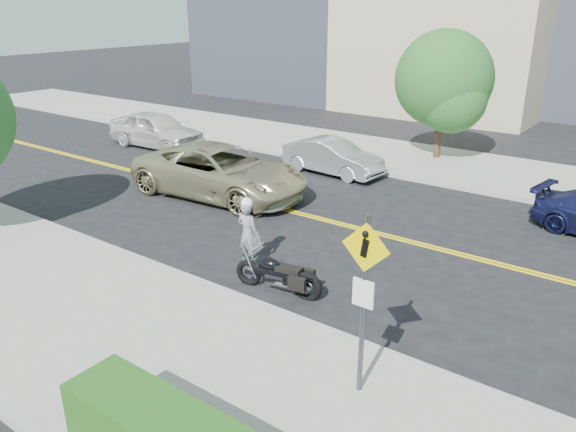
% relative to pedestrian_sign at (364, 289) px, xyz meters
% --- Properties ---
extents(ground_plane, '(120.00, 120.00, 0.00)m').
position_rel_pedestrian_sign_xyz_m(ground_plane, '(-4.20, 6.31, -1.96)').
color(ground_plane, black).
rests_on(ground_plane, ground).
extents(sidewalk_near, '(60.00, 5.00, 0.15)m').
position_rel_pedestrian_sign_xyz_m(sidewalk_near, '(-4.20, -1.19, -1.89)').
color(sidewalk_near, '#9E9B91').
rests_on(sidewalk_near, ground_plane).
extents(sidewalk_far, '(60.00, 5.00, 0.15)m').
position_rel_pedestrian_sign_xyz_m(sidewalk_far, '(-4.20, 13.81, -1.89)').
color(sidewalk_far, '#9E9B91').
rests_on(sidewalk_far, ground_plane).
extents(pedestrian_sign, '(0.78, 0.08, 3.00)m').
position_rel_pedestrian_sign_xyz_m(pedestrian_sign, '(0.00, 0.00, 0.00)').
color(pedestrian_sign, '#4C4C51').
rests_on(pedestrian_sign, sidewalk_near).
extents(motorcyclist, '(0.58, 0.38, 1.70)m').
position_rel_pedestrian_sign_xyz_m(motorcyclist, '(-4.60, 2.75, -1.11)').
color(motorcyclist, '#9E9FA3').
rests_on(motorcyclist, ground).
extents(motorcycle, '(2.09, 0.92, 1.23)m').
position_rel_pedestrian_sign_xyz_m(motorcycle, '(-3.18, 2.07, -1.34)').
color(motorcycle, black).
rests_on(motorcycle, ground).
extents(suv, '(6.11, 3.15, 1.65)m').
position_rel_pedestrian_sign_xyz_m(suv, '(-8.64, 6.19, -1.14)').
color(suv, tan).
rests_on(suv, ground).
extents(parked_car_white, '(4.61, 2.03, 1.54)m').
position_rel_pedestrian_sign_xyz_m(parked_car_white, '(-15.40, 9.45, -1.19)').
color(parked_car_white, white).
rests_on(parked_car_white, ground).
extents(parked_car_silver, '(3.95, 1.62, 1.27)m').
position_rel_pedestrian_sign_xyz_m(parked_car_silver, '(-7.04, 10.51, -1.32)').
color(parked_car_silver, '#AFB1B7').
rests_on(parked_car_silver, ground).
extents(tree_far_a, '(3.71, 3.71, 5.07)m').
position_rel_pedestrian_sign_xyz_m(tree_far_a, '(-4.63, 14.51, 1.25)').
color(tree_far_a, '#382619').
rests_on(tree_far_a, ground).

